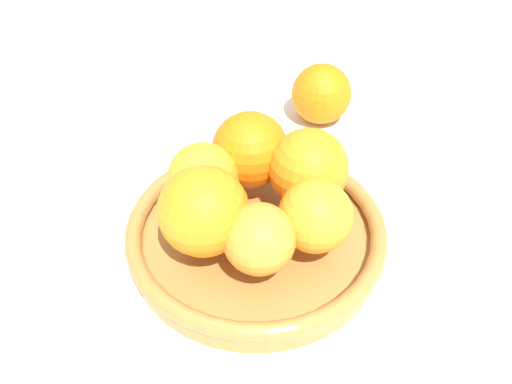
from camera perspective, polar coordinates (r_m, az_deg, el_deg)
The scene contains 4 objects.
ground_plane at distance 0.52m, azimuth -0.00°, elevation -5.97°, with size 4.00×4.00×0.00m, color silver.
fruit_bowl at distance 0.50m, azimuth -0.00°, elevation -4.61°, with size 0.26×0.26×0.03m.
orange_pile at distance 0.47m, azimuth -0.16°, elevation 0.55°, with size 0.19×0.19×0.08m.
stray_orange at distance 0.68m, azimuth 7.48°, elevation 11.05°, with size 0.08×0.08×0.08m, color orange.
Camera 1 is at (-0.09, -0.33, 0.38)m, focal length 35.00 mm.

